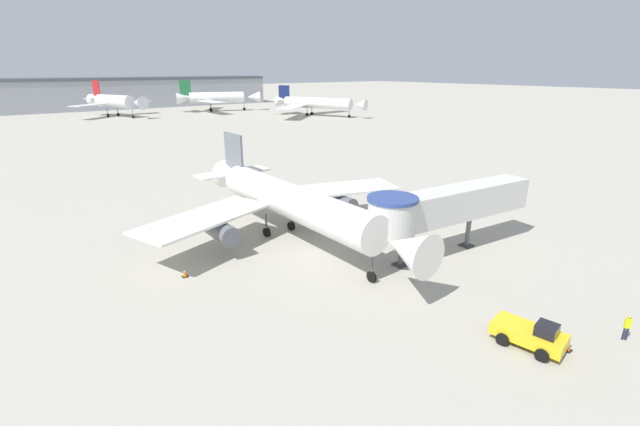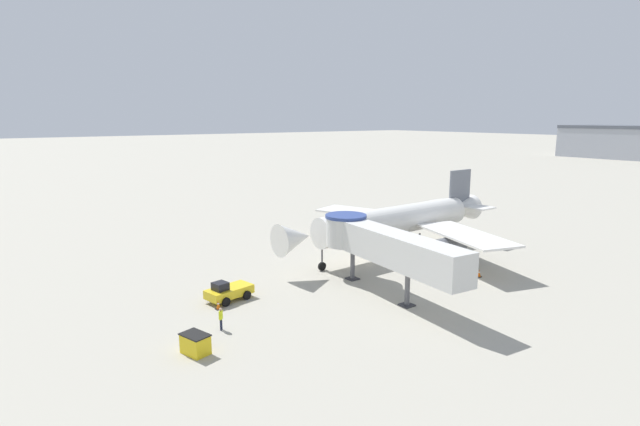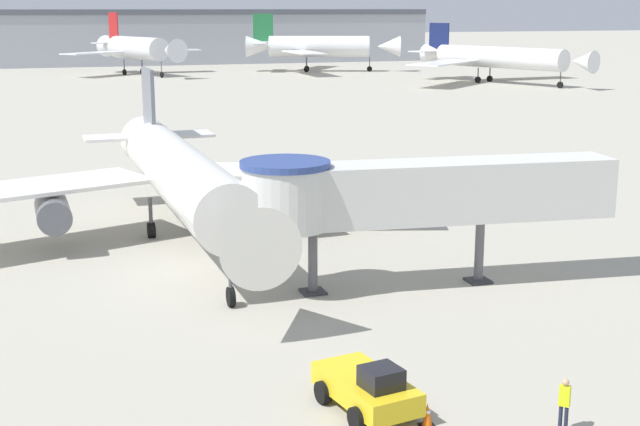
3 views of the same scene
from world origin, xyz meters
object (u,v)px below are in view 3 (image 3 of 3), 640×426
Objects in this scene: traffic_cone_apron_front at (427,415)px; background_jet_green_tail at (316,46)px; ground_crew_marshaller at (564,401)px; background_jet_navy_tail at (495,57)px; traffic_cone_starboard_wing at (371,223)px; background_jet_red_tail at (137,48)px; pushback_tug_yellow at (368,388)px; main_airplane at (181,176)px; jet_bridge at (403,192)px.

background_jet_green_tail is (45.43, 153.99, 4.74)m from traffic_cone_apron_front.
ground_crew_marshaller reaches higher than traffic_cone_apron_front.
traffic_cone_starboard_wing is at bearing -145.90° from background_jet_navy_tail.
traffic_cone_starboard_wing is 0.03× the size of background_jet_red_tail.
pushback_tug_yellow reaches higher than traffic_cone_starboard_wing.
background_jet_green_tail is 42.88m from background_jet_navy_tail.
main_airplane is 39.70× the size of traffic_cone_starboard_wing.
background_jet_green_tail is (49.09, 129.24, 1.26)m from main_airplane.
jet_bridge is at bearing -113.72° from background_jet_red_tail.
background_jet_red_tail is at bearing -45.41° from ground_crew_marshaller.
background_jet_green_tail is at bearing 68.03° from main_airplane.
background_jet_green_tail is at bearing -58.49° from ground_crew_marshaller.
background_jet_green_tail is 36.45m from background_jet_red_tail.
main_airplane is 7.01× the size of pushback_tug_yellow.
traffic_cone_starboard_wing is (11.29, 0.00, -3.50)m from main_airplane.
traffic_cone_apron_front is at bearing -103.98° from jet_bridge.
pushback_tug_yellow is (-6.31, -12.01, -3.80)m from jet_bridge.
jet_bridge is at bearing -177.98° from background_jet_green_tail.
main_airplane is 25.26m from traffic_cone_apron_front.
background_jet_red_tail reaches higher than main_airplane.
jet_bridge is 10.17× the size of ground_crew_marshaller.
jet_bridge is 12.21m from traffic_cone_starboard_wing.
background_jet_navy_tail reaches higher than traffic_cone_starboard_wing.
background_jet_navy_tail is (67.76, 114.95, 3.67)m from pushback_tug_yellow.
traffic_cone_starboard_wing is 25.90m from traffic_cone_apron_front.
pushback_tug_yellow is 154.18m from background_jet_red_tail.
main_airplane is 14.06m from jet_bridge.
traffic_cone_apron_front is at bearing -178.31° from background_jet_green_tail.
background_jet_navy_tail is (62.43, 118.17, 3.47)m from ground_crew_marshaller.
pushback_tug_yellow is 2.49× the size of ground_crew_marshaller.
jet_bridge is at bearing 51.87° from pushback_tug_yellow.
background_jet_red_tail is at bearing 83.29° from main_airplane.
pushback_tug_yellow is at bearing -111.92° from jet_bridge.
background_jet_navy_tail is (20.92, -37.42, -0.64)m from background_jet_green_tail.
background_jet_red_tail reaches higher than ground_crew_marshaller.
pushback_tug_yellow is 133.49m from background_jet_navy_tail.
main_airplane is 23.44m from pushback_tug_yellow.
main_airplane is at bearing 85.18° from pushback_tug_yellow.
jet_bridge is 15.09m from traffic_cone_apron_front.
background_jet_green_tail is at bearing -24.26° from background_jet_red_tail.
background_jet_red_tail is (5.07, 156.99, 4.22)m from ground_crew_marshaller.
pushback_tug_yellow is 0.12× the size of background_jet_navy_tail.
jet_bridge is 4.09× the size of pushback_tug_yellow.
traffic_cone_apron_front is at bearing -107.12° from traffic_cone_starboard_wing.
background_jet_red_tail is (10.41, 153.77, 4.42)m from pushback_tug_yellow.
background_jet_green_tail is at bearing 62.52° from pushback_tug_yellow.
pushback_tug_yellow is 6.23m from ground_crew_marshaller.
background_jet_green_tail is (40.52, 140.36, 0.51)m from jet_bridge.
background_jet_navy_tail is at bearing 49.09° from pushback_tug_yellow.
main_airplane reaches higher than pushback_tug_yellow.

